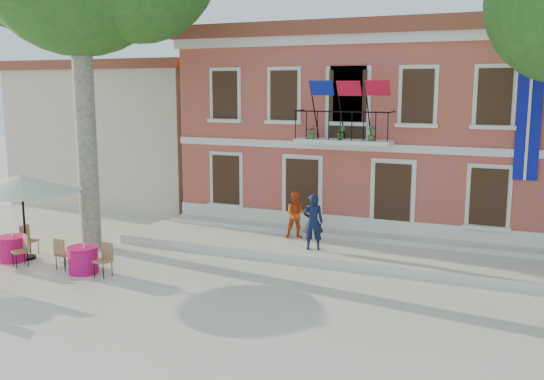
{
  "coord_description": "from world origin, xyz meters",
  "views": [
    {
      "loc": [
        7.69,
        -13.75,
        5.3
      ],
      "look_at": [
        0.31,
        3.5,
        2.09
      ],
      "focal_mm": 40.0,
      "sensor_mm": 36.0,
      "label": 1
    }
  ],
  "objects": [
    {
      "name": "ground",
      "position": [
        0.0,
        0.0,
        0.0
      ],
      "size": [
        90.0,
        90.0,
        0.0
      ],
      "primitive_type": "plane",
      "color": "beige",
      "rests_on": "ground"
    },
    {
      "name": "main_building",
      "position": [
        2.0,
        9.99,
        3.78
      ],
      "size": [
        13.5,
        9.59,
        7.5
      ],
      "color": "#BF4845",
      "rests_on": "ground"
    },
    {
      "name": "neighbor_west",
      "position": [
        -9.5,
        11.0,
        3.22
      ],
      "size": [
        9.4,
        9.4,
        6.4
      ],
      "color": "beige",
      "rests_on": "ground"
    },
    {
      "name": "terrace",
      "position": [
        2.0,
        4.4,
        0.15
      ],
      "size": [
        14.0,
        3.4,
        0.3
      ],
      "primitive_type": "cube",
      "color": "silver",
      "rests_on": "ground"
    },
    {
      "name": "patio_umbrella",
      "position": [
        -6.53,
        0.01,
        2.38
      ],
      "size": [
        3.56,
        3.56,
        2.65
      ],
      "color": "black",
      "rests_on": "ground"
    },
    {
      "name": "pedestrian_navy",
      "position": [
        1.68,
        3.52,
        1.18
      ],
      "size": [
        0.75,
        0.63,
        1.76
      ],
      "primitive_type": "imported",
      "rotation": [
        0.0,
        0.0,
        3.54
      ],
      "color": "#0F1833",
      "rests_on": "terrace"
    },
    {
      "name": "pedestrian_orange",
      "position": [
        0.71,
        4.64,
        1.1
      ],
      "size": [
        0.97,
        0.9,
        1.6
      ],
      "primitive_type": "imported",
      "rotation": [
        0.0,
        0.0,
        0.48
      ],
      "color": "#E24F1A",
      "rests_on": "terrace"
    },
    {
      "name": "cafe_table_0",
      "position": [
        -3.91,
        -0.44,
        0.42
      ],
      "size": [
        1.95,
        0.9,
        0.95
      ],
      "color": "#E41579",
      "rests_on": "ground"
    },
    {
      "name": "cafe_table_3",
      "position": [
        -6.74,
        -0.32,
        0.43
      ],
      "size": [
        1.87,
        1.66,
        0.95
      ],
      "color": "#E41579",
      "rests_on": "ground"
    }
  ]
}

